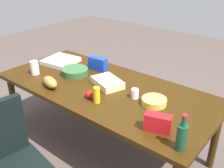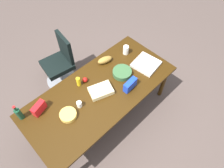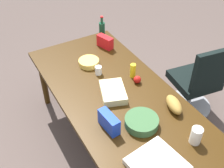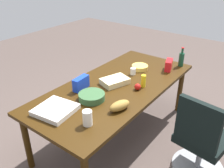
{
  "view_description": "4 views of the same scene",
  "coord_description": "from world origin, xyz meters",
  "views": [
    {
      "loc": [
        -1.54,
        1.76,
        1.93
      ],
      "look_at": [
        -0.08,
        -0.03,
        0.79
      ],
      "focal_mm": 41.79,
      "sensor_mm": 36.0,
      "label": 1
    },
    {
      "loc": [
        -0.99,
        -1.25,
        3.07
      ],
      "look_at": [
        0.14,
        -0.09,
        0.84
      ],
      "focal_mm": 31.67,
      "sensor_mm": 36.0,
      "label": 2
    },
    {
      "loc": [
        1.69,
        -1.02,
        2.53
      ],
      "look_at": [
        -0.09,
        -0.0,
        0.81
      ],
      "focal_mm": 44.93,
      "sensor_mm": 36.0,
      "label": 3
    },
    {
      "loc": [
        2.1,
        1.52,
        2.13
      ],
      "look_at": [
        0.11,
        0.02,
        0.81
      ],
      "focal_mm": 39.0,
      "sensor_mm": 36.0,
      "label": 4
    }
  ],
  "objects": [
    {
      "name": "ground_plane",
      "position": [
        0.0,
        0.0,
        0.0
      ],
      "size": [
        10.0,
        10.0,
        0.0
      ],
      "primitive_type": "plane",
      "color": "#51433E"
    },
    {
      "name": "conference_table",
      "position": [
        0.0,
        0.0,
        0.68
      ],
      "size": [
        2.26,
        1.04,
        0.75
      ],
      "color": "#331F07",
      "rests_on": "ground"
    },
    {
      "name": "office_chair",
      "position": [
        -0.01,
        1.09,
        0.38
      ],
      "size": [
        0.56,
        0.56,
        0.98
      ],
      "color": "gray",
      "rests_on": "ground"
    },
    {
      "name": "mayo_jar",
      "position": [
        0.79,
        0.25,
        0.82
      ],
      "size": [
        0.1,
        0.1,
        0.15
      ],
      "primitive_type": "cylinder",
      "rotation": [
        0.0,
        0.0,
        0.16
      ],
      "color": "white",
      "rests_on": "conference_table"
    },
    {
      "name": "sheet_cake",
      "position": [
        -0.02,
        -0.03,
        0.78
      ],
      "size": [
        0.38,
        0.31,
        0.07
      ],
      "primitive_type": "cube",
      "rotation": [
        0.0,
        0.0,
        -0.34
      ],
      "color": "beige",
      "rests_on": "conference_table"
    },
    {
      "name": "salad_bowl",
      "position": [
        0.43,
        -0.01,
        0.78
      ],
      "size": [
        0.31,
        0.31,
        0.07
      ],
      "primitive_type": "cylinder",
      "rotation": [
        0.0,
        0.0,
        -0.08
      ],
      "color": "#345B33",
      "rests_on": "conference_table"
    },
    {
      "name": "chip_bowl",
      "position": [
        -0.57,
        -0.01,
        0.78
      ],
      "size": [
        0.22,
        0.22,
        0.06
      ],
      "primitive_type": "cylinder",
      "rotation": [
        0.0,
        0.0,
        0.0
      ],
      "color": "#E4B94D",
      "rests_on": "conference_table"
    },
    {
      "name": "chip_bag_red",
      "position": [
        -0.8,
        0.31,
        0.82
      ],
      "size": [
        0.21,
        0.14,
        0.14
      ],
      "primitive_type": "cube",
      "rotation": [
        0.0,
        0.0,
        0.31
      ],
      "color": "red",
      "rests_on": "conference_table"
    },
    {
      "name": "bread_loaf",
      "position": [
        0.41,
        0.34,
        0.8
      ],
      "size": [
        0.26,
        0.17,
        0.1
      ],
      "primitive_type": "ellipsoid",
      "rotation": [
        0.0,
        0.0,
        -0.28
      ],
      "color": "olive",
      "rests_on": "conference_table"
    },
    {
      "name": "pizza_box",
      "position": [
        0.83,
        -0.15,
        0.77
      ],
      "size": [
        0.4,
        0.4,
        0.05
      ],
      "primitive_type": "cube",
      "rotation": [
        0.0,
        0.0,
        0.13
      ],
      "color": "silver",
      "rests_on": "conference_table"
    },
    {
      "name": "wine_bottle",
      "position": [
        -1.02,
        0.39,
        0.85
      ],
      "size": [
        0.08,
        0.08,
        0.28
      ],
      "color": "#15422A",
      "rests_on": "conference_table"
    },
    {
      "name": "chip_bag_blue",
      "position": [
        0.32,
        -0.27,
        0.82
      ],
      "size": [
        0.23,
        0.1,
        0.15
      ],
      "primitive_type": "cube",
      "rotation": [
        0.0,
        0.0,
        0.08
      ],
      "color": "#173BC1",
      "rests_on": "conference_table"
    },
    {
      "name": "mustard_bottle",
      "position": [
        -0.16,
        0.28,
        0.82
      ],
      "size": [
        0.07,
        0.07,
        0.15
      ],
      "primitive_type": "cylinder",
      "rotation": [
        0.0,
        0.0,
        0.29
      ],
      "color": "yellow",
      "rests_on": "conference_table"
    },
    {
      "name": "apple_red",
      "position": [
        -0.06,
        0.27,
        0.78
      ],
      "size": [
        0.09,
        0.09,
        0.08
      ],
      "primitive_type": "sphere",
      "rotation": [
        0.0,
        0.0,
        -0.16
      ],
      "color": "#B51611",
      "rests_on": "conference_table"
    },
    {
      "name": "paper_cup",
      "position": [
        -0.38,
        -0.0,
        0.79
      ],
      "size": [
        0.08,
        0.08,
        0.09
      ],
      "primitive_type": "cylinder",
      "rotation": [
        0.0,
        0.0,
        -0.16
      ],
      "color": "white",
      "rests_on": "conference_table"
    }
  ]
}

